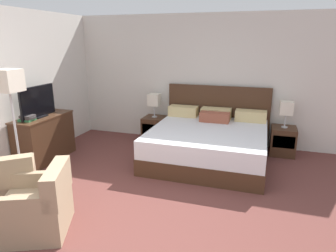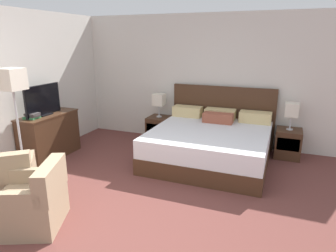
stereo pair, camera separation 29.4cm
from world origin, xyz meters
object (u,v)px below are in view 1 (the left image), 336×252
at_px(table_lamp_right, 286,108).
at_px(book_blue_cover, 28,118).
at_px(table_lamp_left, 154,100).
at_px(dresser, 45,137).
at_px(bed, 209,142).
at_px(nightstand_right, 283,141).
at_px(floor_lamp, 9,90).
at_px(tv, 38,102).
at_px(nightstand_left, 155,129).
at_px(armchair_companion, 39,208).
at_px(book_red_cover, 27,120).
at_px(armchair_by_window, 7,188).
at_px(book_small_top, 27,116).

xyz_separation_m(table_lamp_right, book_blue_cover, (-4.01, -1.91, -0.03)).
xyz_separation_m(table_lamp_left, dresser, (-1.48, -1.57, -0.46)).
relative_size(bed, nightstand_right, 3.93).
bearing_deg(floor_lamp, tv, 108.51).
bearing_deg(nightstand_left, table_lamp_left, 90.00).
relative_size(table_lamp_left, armchair_companion, 0.54).
relative_size(nightstand_left, armchair_companion, 0.57).
xyz_separation_m(tv, floor_lamp, (0.27, -0.81, 0.35)).
xyz_separation_m(bed, dresser, (-2.76, -0.89, 0.09)).
distance_m(bed, nightstand_right, 1.44).
relative_size(bed, book_red_cover, 9.60).
xyz_separation_m(armchair_by_window, floor_lamp, (-0.38, 0.63, 1.12)).
bearing_deg(armchair_companion, table_lamp_left, 87.79).
bearing_deg(floor_lamp, dresser, 107.39).
xyz_separation_m(book_red_cover, armchair_by_window, (0.67, -1.17, -0.53)).
bearing_deg(book_blue_cover, armchair_companion, -46.90).
xyz_separation_m(nightstand_left, armchair_companion, (-0.13, -3.34, 0.03)).
bearing_deg(armchair_by_window, nightstand_left, 74.95).
xyz_separation_m(tv, armchair_companion, (1.35, -1.70, -0.77)).
relative_size(table_lamp_right, book_blue_cover, 2.67).
distance_m(bed, table_lamp_right, 1.54).
height_order(table_lamp_right, dresser, table_lamp_right).
bearing_deg(book_small_top, table_lamp_right, 25.33).
distance_m(book_red_cover, floor_lamp, 0.85).
bearing_deg(book_red_cover, table_lamp_left, 51.80).
distance_m(table_lamp_right, book_small_top, 4.45).
height_order(tv, floor_lamp, floor_lamp).
xyz_separation_m(book_red_cover, book_small_top, (0.02, 0.00, 0.06)).
distance_m(bed, tv, 3.01).
xyz_separation_m(book_blue_cover, armchair_by_window, (0.64, -1.17, -0.56)).
bearing_deg(book_red_cover, nightstand_right, 25.21).
relative_size(nightstand_right, book_small_top, 2.69).
bearing_deg(bed, table_lamp_right, 28.15).
xyz_separation_m(tv, book_red_cover, (-0.02, -0.27, -0.24)).
relative_size(nightstand_right, armchair_by_window, 0.53).
bearing_deg(table_lamp_left, book_small_top, -127.85).
xyz_separation_m(table_lamp_right, book_small_top, (-4.03, -1.91, 0.00)).
distance_m(book_blue_cover, floor_lamp, 0.82).
height_order(bed, book_blue_cover, bed).
xyz_separation_m(book_red_cover, armchair_companion, (1.37, -1.43, -0.53)).
bearing_deg(table_lamp_right, tv, -157.88).
height_order(armchair_companion, floor_lamp, floor_lamp).
bearing_deg(armchair_companion, table_lamp_right, 51.30).
relative_size(book_red_cover, book_blue_cover, 1.16).
bearing_deg(floor_lamp, book_red_cover, 118.08).
relative_size(tv, armchair_by_window, 0.81).
distance_m(bed, floor_lamp, 3.23).
relative_size(bed, nightstand_left, 3.93).
height_order(bed, dresser, bed).
bearing_deg(table_lamp_right, nightstand_left, -179.97).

